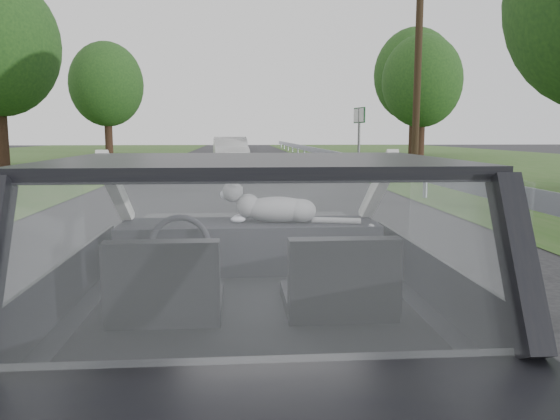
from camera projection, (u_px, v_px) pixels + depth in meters
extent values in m
cube|color=black|center=(252.00, 294.00, 2.81)|extent=(1.80, 4.00, 1.45)
cube|color=black|center=(249.00, 246.00, 3.41)|extent=(1.58, 0.45, 0.30)
cube|color=black|center=(166.00, 282.00, 2.48)|extent=(0.50, 0.72, 0.42)
cube|color=black|center=(340.00, 278.00, 2.54)|extent=(0.50, 0.72, 0.42)
torus|color=black|center=(180.00, 245.00, 3.08)|extent=(0.36, 0.36, 0.04)
ellipsoid|color=gray|center=(277.00, 208.00, 3.37)|extent=(0.64, 0.29, 0.28)
cube|color=#969BAB|center=(421.00, 174.00, 13.03)|extent=(0.05, 90.00, 0.32)
imported|color=silver|center=(230.00, 152.00, 24.53)|extent=(1.94, 4.30, 1.38)
cube|color=#12411D|center=(359.00, 140.00, 21.95)|extent=(0.31, 1.03, 2.56)
cylinder|color=black|center=(418.00, 62.00, 21.12)|extent=(0.32, 0.32, 8.57)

